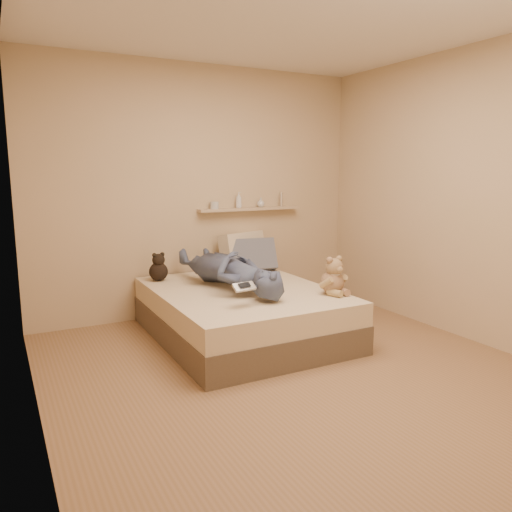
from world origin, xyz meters
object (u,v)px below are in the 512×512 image
teddy_bear (334,278)px  bed (242,313)px  game_console (244,287)px  person (229,269)px  dark_plush (158,269)px  pillow_grey (252,255)px  pillow_cream (243,251)px  wall_shelf (250,209)px

teddy_bear → bed: bearing=139.1°
game_console → person: size_ratio=0.13×
game_console → dark_plush: bearing=104.4°
dark_plush → pillow_grey: size_ratio=0.57×
pillow_grey → teddy_bear: bearing=-82.5°
pillow_cream → dark_plush: bearing=-171.8°
game_console → pillow_grey: size_ratio=0.39×
bed → dark_plush: (-0.57, 0.69, 0.35)m
dark_plush → person: 0.77m
game_console → wall_shelf: 1.74m
bed → person: bearing=126.5°
teddy_bear → dark_plush: teddy_bear is taller
bed → pillow_grey: size_ratio=3.80×
dark_plush → person: bearing=-49.8°
teddy_bear → game_console: bearing=-179.3°
teddy_bear → person: size_ratio=0.23×
pillow_cream → bed: bearing=-117.0°
pillow_grey → wall_shelf: 0.53m
game_console → dark_plush: dark_plush is taller
pillow_grey → wall_shelf: wall_shelf is taller
pillow_cream → wall_shelf: 0.47m
pillow_cream → wall_shelf: size_ratio=0.46×
bed → teddy_bear: teddy_bear is taller
game_console → pillow_grey: 1.44m
pillow_cream → pillow_grey: size_ratio=1.10×
bed → game_console: 0.72m
game_console → dark_plush: (-0.32, 1.24, -0.04)m
teddy_bear → wall_shelf: (-0.08, 1.45, 0.51)m
pillow_grey → person: (-0.54, -0.59, 0.01)m
dark_plush → pillow_grey: bearing=0.2°
bed → pillow_cream: bearing=63.0°
dark_plush → pillow_cream: pillow_cream is taller
pillow_grey → person: bearing=-132.6°
game_console → wall_shelf: bearing=61.3°
dark_plush → pillow_cream: 1.01m
person → wall_shelf: (0.63, 0.81, 0.47)m
bed → game_console: bearing=-114.3°
bed → dark_plush: bearing=129.7°
game_console → pillow_cream: size_ratio=0.36×
pillow_grey → wall_shelf: bearing=68.8°
person → teddy_bear: bearing=131.5°
teddy_bear → wall_shelf: wall_shelf is taller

